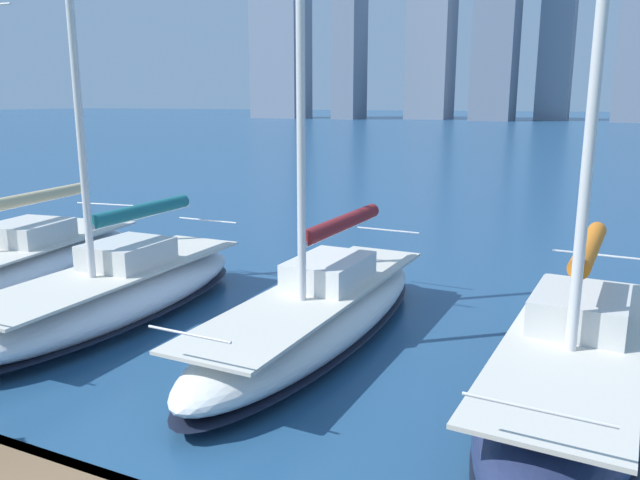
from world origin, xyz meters
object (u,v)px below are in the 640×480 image
(sailboat_maroon, at_px, (319,310))
(sailboat_teal, at_px, (115,289))
(sailboat_tan, at_px, (17,261))
(sailboat_orange, at_px, (572,368))

(sailboat_maroon, distance_m, sailboat_teal, 4.75)
(sailboat_maroon, xyz_separation_m, sailboat_tan, (9.07, -0.29, -0.04))
(sailboat_maroon, relative_size, sailboat_tan, 1.01)
(sailboat_maroon, bearing_deg, sailboat_tan, -1.86)
(sailboat_orange, bearing_deg, sailboat_tan, -5.40)
(sailboat_maroon, distance_m, sailboat_tan, 9.08)
(sailboat_orange, xyz_separation_m, sailboat_tan, (13.92, -1.32, -0.15))
(sailboat_tan, bearing_deg, sailboat_maroon, 178.14)
(sailboat_orange, relative_size, sailboat_maroon, 1.14)
(sailboat_orange, bearing_deg, sailboat_teal, -1.82)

